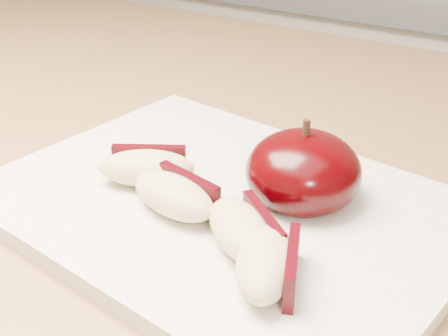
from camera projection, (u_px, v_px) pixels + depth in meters
The scene contains 6 objects.
cutting_board at pixel (224, 207), 0.44m from camera, with size 0.32×0.24×0.01m, color silver.
apple_half at pixel (303, 172), 0.43m from camera, with size 0.10×0.10×0.07m.
apple_wedge_a at pixel (147, 167), 0.45m from camera, with size 0.08×0.06×0.03m.
apple_wedge_b at pixel (175, 195), 0.42m from camera, with size 0.07×0.05×0.03m.
apple_wedge_c at pixel (244, 230), 0.38m from camera, with size 0.07×0.07×0.03m.
apple_wedge_d at pixel (269, 263), 0.35m from camera, with size 0.06×0.08×0.03m.
Camera 1 is at (0.17, 0.05, 1.14)m, focal length 50.00 mm.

